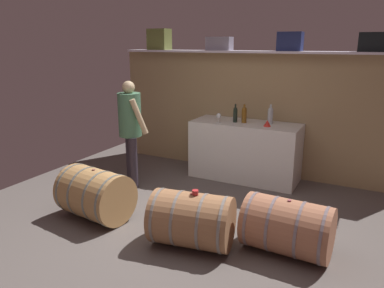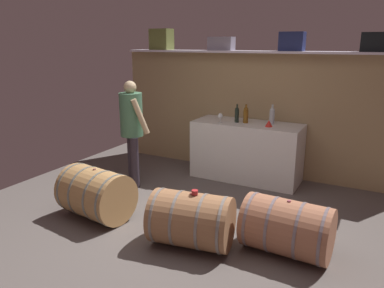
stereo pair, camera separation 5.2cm
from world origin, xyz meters
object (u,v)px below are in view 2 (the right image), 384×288
wine_bottle_amber (246,115)px  wine_barrel_near (192,220)px  wine_bottle_dark (237,114)px  red_funnel (269,123)px  toolcase_black (379,42)px  work_cabinet (246,151)px  wine_barrel_flank (287,227)px  wine_bottle_clear (272,115)px  toolcase_olive (161,39)px  toolcase_navy (292,41)px  toolcase_grey (221,44)px  wine_glass (220,116)px  tasting_cup (195,192)px  winemaker_pouring (132,122)px  wine_barrel_far (96,193)px

wine_bottle_amber → wine_barrel_near: (0.21, -2.14, -0.73)m
wine_bottle_dark → red_funnel: size_ratio=2.55×
toolcase_black → work_cabinet: 2.32m
wine_bottle_dark → wine_barrel_flank: wine_bottle_dark is taller
wine_bottle_amber → work_cabinet: bearing=28.1°
wine_bottle_clear → wine_barrel_flank: bearing=-68.7°
toolcase_olive → wine_bottle_dark: size_ratio=1.26×
wine_bottle_clear → wine_bottle_dark: bearing=-165.7°
wine_bottle_amber → toolcase_navy: bearing=24.4°
toolcase_navy → red_funnel: bearing=-118.5°
toolcase_grey → wine_glass: toolcase_grey is taller
toolcase_navy → work_cabinet: toolcase_navy is taller
toolcase_olive → tasting_cup: size_ratio=5.39×
toolcase_navy → toolcase_black: size_ratio=0.78×
toolcase_black → wine_bottle_amber: bearing=-175.3°
wine_barrel_flank → winemaker_pouring: (-2.50, 0.83, 0.66)m
tasting_cup → wine_barrel_near: bearing=-180.0°
toolcase_black → wine_bottle_amber: (-1.66, -0.25, -1.05)m
work_cabinet → wine_glass: bearing=-155.2°
wine_barrel_near → winemaker_pouring: winemaker_pouring is taller
toolcase_black → work_cabinet: (-1.64, -0.24, -1.62)m
toolcase_black → tasting_cup: (-1.41, -2.39, -1.46)m
toolcase_olive → wine_barrel_near: bearing=-50.8°
toolcase_navy → winemaker_pouring: (-1.93, -1.25, -1.13)m
wine_bottle_dark → wine_barrel_near: 2.26m
toolcase_navy → wine_barrel_far: size_ratio=0.38×
tasting_cup → wine_bottle_amber: bearing=96.7°
toolcase_grey → winemaker_pouring: toolcase_grey is taller
toolcase_navy → wine_glass: bearing=-157.5°
toolcase_black → toolcase_olive: bearing=176.0°
toolcase_grey → toolcase_black: toolcase_black is taller
winemaker_pouring → toolcase_olive: bearing=144.6°
toolcase_grey → wine_barrel_near: bearing=-72.6°
wine_barrel_far → tasting_cup: tasting_cup is taller
work_cabinet → winemaker_pouring: (-1.40, -1.02, 0.50)m
wine_barrel_flank → wine_glass: bearing=133.8°
toolcase_olive → wine_barrel_far: toolcase_olive is taller
wine_glass → winemaker_pouring: (-1.02, -0.84, -0.04)m
toolcase_navy → wine_barrel_far: (-1.66, -2.36, -1.77)m
toolcase_olive → toolcase_navy: size_ratio=1.05×
wine_bottle_amber → red_funnel: wine_bottle_amber is taller
wine_glass → wine_barrel_flank: size_ratio=0.16×
red_funnel → toolcase_black: bearing=15.1°
winemaker_pouring → toolcase_black: bearing=65.2°
wine_barrel_near → tasting_cup: 0.32m
toolcase_navy → winemaker_pouring: toolcase_navy is taller
red_funnel → tasting_cup: bearing=-93.8°
toolcase_black → red_funnel: toolcase_black is taller
wine_bottle_dark → winemaker_pouring: winemaker_pouring is taller
tasting_cup → winemaker_pouring: size_ratio=0.04×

